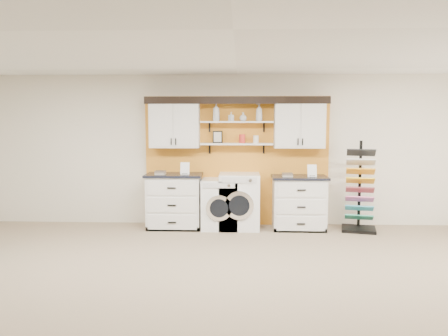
{
  "coord_description": "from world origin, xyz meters",
  "views": [
    {
      "loc": [
        0.07,
        -4.16,
        1.96
      ],
      "look_at": [
        -0.17,
        2.3,
        1.25
      ],
      "focal_mm": 35.0,
      "sensor_mm": 36.0,
      "label": 1
    }
  ],
  "objects_px": {
    "base_cabinet_left": "(174,201)",
    "sample_rack": "(359,202)",
    "washer": "(220,204)",
    "base_cabinet_right": "(299,203)",
    "dryer": "(239,201)"
  },
  "relations": [
    {
      "from": "base_cabinet_right",
      "to": "base_cabinet_left",
      "type": "bearing_deg",
      "value": -180.0
    },
    {
      "from": "base_cabinet_right",
      "to": "washer",
      "type": "bearing_deg",
      "value": -179.87
    },
    {
      "from": "sample_rack",
      "to": "washer",
      "type": "bearing_deg",
      "value": -168.66
    },
    {
      "from": "base_cabinet_left",
      "to": "washer",
      "type": "xyz_separation_m",
      "value": [
        0.83,
        -0.0,
        -0.04
      ]
    },
    {
      "from": "base_cabinet_right",
      "to": "sample_rack",
      "type": "distance_m",
      "value": 1.06
    },
    {
      "from": "base_cabinet_left",
      "to": "base_cabinet_right",
      "type": "distance_m",
      "value": 2.26
    },
    {
      "from": "base_cabinet_left",
      "to": "washer",
      "type": "bearing_deg",
      "value": -0.23
    },
    {
      "from": "base_cabinet_left",
      "to": "sample_rack",
      "type": "height_order",
      "value": "sample_rack"
    },
    {
      "from": "base_cabinet_left",
      "to": "sample_rack",
      "type": "distance_m",
      "value": 3.32
    },
    {
      "from": "dryer",
      "to": "washer",
      "type": "bearing_deg",
      "value": 180.0
    },
    {
      "from": "washer",
      "to": "sample_rack",
      "type": "xyz_separation_m",
      "value": [
        2.49,
        -0.08,
        0.06
      ]
    },
    {
      "from": "sample_rack",
      "to": "base_cabinet_left",
      "type": "bearing_deg",
      "value": -168.28
    },
    {
      "from": "washer",
      "to": "sample_rack",
      "type": "height_order",
      "value": "sample_rack"
    },
    {
      "from": "dryer",
      "to": "base_cabinet_right",
      "type": "bearing_deg",
      "value": 0.18
    },
    {
      "from": "sample_rack",
      "to": "dryer",
      "type": "bearing_deg",
      "value": -168.95
    }
  ]
}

